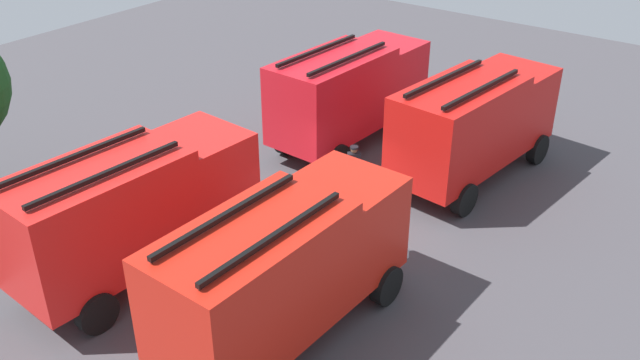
{
  "coord_description": "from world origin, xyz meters",
  "views": [
    {
      "loc": [
        -15.08,
        -11.11,
        11.81
      ],
      "look_at": [
        0.0,
        0.0,
        1.4
      ],
      "focal_mm": 38.97,
      "sensor_mm": 36.0,
      "label": 1
    }
  ],
  "objects_px": {
    "fire_truck_0": "(284,265)",
    "firefighter_0": "(354,167)",
    "fire_truck_3": "(350,90)",
    "traffic_cone_0": "(86,230)",
    "fire_truck_2": "(134,205)",
    "fire_truck_1": "(475,121)",
    "firefighter_1": "(134,201)"
  },
  "relations": [
    {
      "from": "fire_truck_0",
      "to": "firefighter_0",
      "type": "bearing_deg",
      "value": 22.99
    },
    {
      "from": "firefighter_0",
      "to": "traffic_cone_0",
      "type": "bearing_deg",
      "value": -78.86
    },
    {
      "from": "fire_truck_2",
      "to": "traffic_cone_0",
      "type": "bearing_deg",
      "value": 92.77
    },
    {
      "from": "firefighter_0",
      "to": "firefighter_1",
      "type": "relative_size",
      "value": 1.06
    },
    {
      "from": "fire_truck_3",
      "to": "firefighter_0",
      "type": "xyz_separation_m",
      "value": [
        -3.1,
        -2.31,
        -1.2
      ]
    },
    {
      "from": "fire_truck_1",
      "to": "firefighter_1",
      "type": "distance_m",
      "value": 11.47
    },
    {
      "from": "fire_truck_0",
      "to": "fire_truck_3",
      "type": "height_order",
      "value": "same"
    },
    {
      "from": "fire_truck_3",
      "to": "firefighter_1",
      "type": "relative_size",
      "value": 4.56
    },
    {
      "from": "fire_truck_0",
      "to": "firefighter_0",
      "type": "relative_size",
      "value": 4.28
    },
    {
      "from": "fire_truck_0",
      "to": "fire_truck_1",
      "type": "height_order",
      "value": "same"
    },
    {
      "from": "fire_truck_1",
      "to": "fire_truck_2",
      "type": "height_order",
      "value": "same"
    },
    {
      "from": "fire_truck_2",
      "to": "firefighter_0",
      "type": "xyz_separation_m",
      "value": [
        7.26,
        -2.28,
        -1.2
      ]
    },
    {
      "from": "firefighter_0",
      "to": "firefighter_1",
      "type": "bearing_deg",
      "value": -80.91
    },
    {
      "from": "fire_truck_3",
      "to": "traffic_cone_0",
      "type": "bearing_deg",
      "value": 169.02
    },
    {
      "from": "fire_truck_2",
      "to": "firefighter_0",
      "type": "relative_size",
      "value": 4.32
    },
    {
      "from": "fire_truck_1",
      "to": "firefighter_0",
      "type": "bearing_deg",
      "value": 146.57
    },
    {
      "from": "fire_truck_0",
      "to": "fire_truck_2",
      "type": "xyz_separation_m",
      "value": [
        -0.29,
        4.97,
        0.0
      ]
    },
    {
      "from": "traffic_cone_0",
      "to": "firefighter_0",
      "type": "bearing_deg",
      "value": -34.02
    },
    {
      "from": "fire_truck_3",
      "to": "fire_truck_0",
      "type": "bearing_deg",
      "value": -150.62
    },
    {
      "from": "fire_truck_1",
      "to": "traffic_cone_0",
      "type": "relative_size",
      "value": 11.35
    },
    {
      "from": "fire_truck_0",
      "to": "fire_truck_3",
      "type": "xyz_separation_m",
      "value": [
        10.07,
        5.0,
        0.0
      ]
    },
    {
      "from": "fire_truck_1",
      "to": "firefighter_1",
      "type": "bearing_deg",
      "value": 148.91
    },
    {
      "from": "firefighter_0",
      "to": "fire_truck_2",
      "type": "bearing_deg",
      "value": -62.24
    },
    {
      "from": "fire_truck_2",
      "to": "firefighter_1",
      "type": "height_order",
      "value": "fire_truck_2"
    },
    {
      "from": "fire_truck_1",
      "to": "fire_truck_2",
      "type": "xyz_separation_m",
      "value": [
        -10.52,
        4.99,
        0.0
      ]
    },
    {
      "from": "fire_truck_1",
      "to": "fire_truck_3",
      "type": "height_order",
      "value": "same"
    },
    {
      "from": "fire_truck_1",
      "to": "fire_truck_3",
      "type": "xyz_separation_m",
      "value": [
        -0.16,
        5.02,
        0.0
      ]
    },
    {
      "from": "firefighter_1",
      "to": "traffic_cone_0",
      "type": "xyz_separation_m",
      "value": [
        -1.41,
        0.64,
        -0.56
      ]
    },
    {
      "from": "fire_truck_3",
      "to": "traffic_cone_0",
      "type": "distance_m",
      "value": 10.77
    },
    {
      "from": "fire_truck_0",
      "to": "firefighter_1",
      "type": "distance_m",
      "value": 7.13
    },
    {
      "from": "fire_truck_0",
      "to": "fire_truck_2",
      "type": "bearing_deg",
      "value": 95.16
    },
    {
      "from": "firefighter_0",
      "to": "firefighter_1",
      "type": "height_order",
      "value": "firefighter_0"
    }
  ]
}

